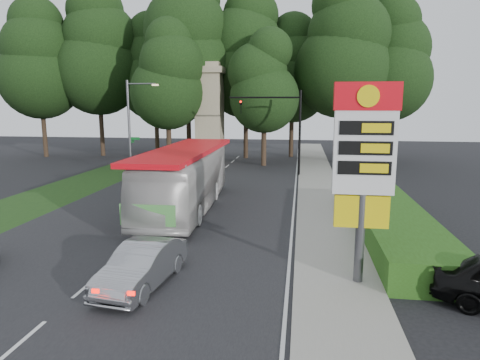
# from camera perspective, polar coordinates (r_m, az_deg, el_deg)

# --- Properties ---
(ground) EXTENTS (120.00, 120.00, 0.00)m
(ground) POSITION_cam_1_polar(r_m,az_deg,el_deg) (15.59, -20.53, -13.84)
(ground) COLOR black
(ground) RESTS_ON ground
(road_surface) EXTENTS (14.00, 80.00, 0.02)m
(road_surface) POSITION_cam_1_polar(r_m,az_deg,el_deg) (26.15, -7.94, -3.48)
(road_surface) COLOR black
(road_surface) RESTS_ON ground
(sidewalk_right) EXTENTS (3.00, 80.00, 0.12)m
(sidewalk_right) POSITION_cam_1_polar(r_m,az_deg,el_deg) (25.19, 11.04, -3.99)
(sidewalk_right) COLOR gray
(sidewalk_right) RESTS_ON ground
(grass_verge_left) EXTENTS (5.00, 50.00, 0.02)m
(grass_verge_left) POSITION_cam_1_polar(r_m,az_deg,el_deg) (35.19, -20.21, -0.45)
(grass_verge_left) COLOR #193814
(grass_verge_left) RESTS_ON ground
(hedge) EXTENTS (3.00, 14.00, 1.20)m
(hedge) POSITION_cam_1_polar(r_m,az_deg,el_deg) (21.59, 19.60, -5.34)
(hedge) COLOR #254A13
(hedge) RESTS_ON ground
(gas_station_pylon) EXTENTS (2.10, 0.45, 6.85)m
(gas_station_pylon) POSITION_cam_1_polar(r_m,az_deg,el_deg) (14.63, 16.22, 3.00)
(gas_station_pylon) COLOR #59595E
(gas_station_pylon) RESTS_ON ground
(traffic_signal_mast) EXTENTS (6.10, 0.35, 7.20)m
(traffic_signal_mast) POSITION_cam_1_polar(r_m,az_deg,el_deg) (36.44, 5.92, 7.86)
(traffic_signal_mast) COLOR black
(traffic_signal_mast) RESTS_ON ground
(streetlight_signs) EXTENTS (2.75, 0.98, 8.00)m
(streetlight_signs) POSITION_cam_1_polar(r_m,az_deg,el_deg) (37.22, -14.27, 7.29)
(streetlight_signs) COLOR #59595E
(streetlight_signs) RESTS_ON ground
(monument) EXTENTS (3.00, 3.00, 10.05)m
(monument) POSITION_cam_1_polar(r_m,az_deg,el_deg) (43.37, -4.05, 8.85)
(monument) COLOR tan
(monument) RESTS_ON ground
(tree_far_west) EXTENTS (8.96, 8.96, 17.60)m
(tree_far_west) POSITION_cam_1_polar(r_m,az_deg,el_deg) (54.12, -25.27, 14.12)
(tree_far_west) COLOR #2D2116
(tree_far_west) RESTS_ON ground
(tree_west_mid) EXTENTS (9.80, 9.80, 19.25)m
(tree_west_mid) POSITION_cam_1_polar(r_m,az_deg,el_deg) (53.02, -18.49, 15.76)
(tree_west_mid) COLOR #2D2116
(tree_west_mid) RESTS_ON ground
(tree_west_near) EXTENTS (8.40, 8.40, 16.50)m
(tree_west_near) POSITION_cam_1_polar(r_m,az_deg,el_deg) (52.41, -11.30, 14.31)
(tree_west_near) COLOR #2D2116
(tree_west_near) RESTS_ON ground
(tree_center_left) EXTENTS (10.08, 10.08, 19.80)m
(tree_center_left) POSITION_cam_1_polar(r_m,az_deg,el_deg) (47.34, -7.08, 17.31)
(tree_center_left) COLOR #2D2116
(tree_center_left) RESTS_ON ground
(tree_center_right) EXTENTS (9.24, 9.24, 18.15)m
(tree_center_right) POSITION_cam_1_polar(r_m,az_deg,el_deg) (48.02, 0.81, 16.08)
(tree_center_right) COLOR #2D2116
(tree_center_right) RESTS_ON ground
(tree_east_near) EXTENTS (8.12, 8.12, 15.95)m
(tree_east_near) POSITION_cam_1_polar(r_m,az_deg,el_deg) (49.52, 7.04, 14.28)
(tree_east_near) COLOR #2D2116
(tree_east_near) RESTS_ON ground
(tree_east_mid) EXTENTS (9.52, 9.52, 18.70)m
(tree_east_mid) POSITION_cam_1_polar(r_m,az_deg,el_deg) (45.84, 13.51, 16.51)
(tree_east_mid) COLOR #2D2116
(tree_east_mid) RESTS_ON ground
(tree_far_east) EXTENTS (8.68, 8.68, 17.05)m
(tree_far_east) POSITION_cam_1_polar(r_m,az_deg,el_deg) (48.38, 19.34, 14.68)
(tree_far_east) COLOR #2D2116
(tree_far_east) RESTS_ON ground
(tree_monument_left) EXTENTS (7.28, 7.28, 14.30)m
(tree_monument_left) POSITION_cam_1_polar(r_m,az_deg,el_deg) (43.49, -9.71, 13.45)
(tree_monument_left) COLOR #2D2116
(tree_monument_left) RESTS_ON ground
(tree_monument_right) EXTENTS (6.72, 6.72, 13.20)m
(tree_monument_right) POSITION_cam_1_polar(r_m,az_deg,el_deg) (42.08, 3.27, 12.77)
(tree_monument_right) COLOR #2D2116
(tree_monument_right) RESTS_ON ground
(transit_bus) EXTENTS (3.68, 13.03, 3.59)m
(transit_bus) POSITION_cam_1_polar(r_m,az_deg,el_deg) (25.12, -7.29, 0.13)
(transit_bus) COLOR silver
(transit_bus) RESTS_ON ground
(sedan_silver) EXTENTS (2.08, 4.61, 1.47)m
(sedan_silver) POSITION_cam_1_polar(r_m,az_deg,el_deg) (15.22, -12.93, -11.03)
(sedan_silver) COLOR #94959A
(sedan_silver) RESTS_ON ground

